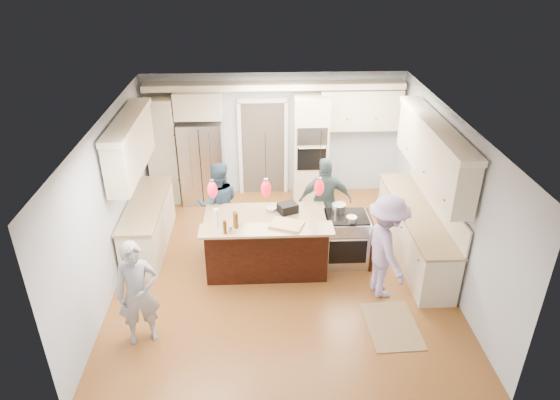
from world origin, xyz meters
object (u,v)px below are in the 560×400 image
Objects in this scene: person_far_left at (219,204)px; island_range at (347,239)px; kitchen_island at (266,242)px; person_bar_end at (138,293)px; refrigerator at (203,162)px.

island_range is at bearing 154.40° from person_far_left.
kitchen_island is 1.31× the size of person_bar_end.
kitchen_island is 2.28× the size of island_range.
person_far_left is at bearing -75.51° from refrigerator.
island_range is (2.71, -2.49, -0.44)m from refrigerator.
person_bar_end is 0.99× the size of person_far_left.
refrigerator is 1.80m from person_far_left.
person_bar_end is (-1.80, -1.72, 0.31)m from kitchen_island.
refrigerator is at bearing -82.73° from person_far_left.
person_far_left is (-2.26, 0.75, 0.35)m from island_range.
person_far_left is (-0.85, 0.83, 0.32)m from kitchen_island.
kitchen_island is 1.30× the size of person_far_left.
refrigerator reaches higher than person_far_left.
person_far_left is at bearing 53.72° from person_bar_end.
refrigerator is 0.86× the size of kitchen_island.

